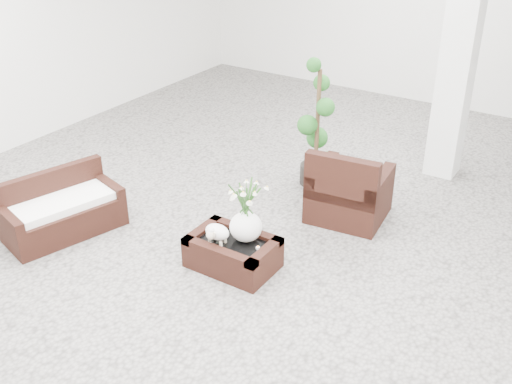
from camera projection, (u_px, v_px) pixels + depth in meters
The scene contains 9 objects.
ground at pixel (261, 236), 7.05m from camera, with size 11.00×11.00×0.00m, color gray.
column at pixel (460, 47), 7.74m from camera, with size 0.40×0.40×3.50m, color white.
coffee_table at pixel (233, 254), 6.45m from camera, with size 0.90×0.60×0.31m, color black.
sheep_figurine at pixel (217, 234), 6.31m from camera, with size 0.28×0.23×0.21m, color white.
planter_narcissus at pixel (246, 206), 6.21m from camera, with size 0.44×0.44×0.80m, color white, non-canonical shape.
tealight at pixel (258, 248), 6.24m from camera, with size 0.04×0.04×0.03m, color white.
armchair at pixel (350, 182), 7.25m from camera, with size 0.86×0.83×0.92m, color black.
loveseat at pixel (62, 206), 6.97m from camera, with size 1.31×0.63×0.70m, color black.
topiary at pixel (317, 125), 7.86m from camera, with size 0.45×0.45×1.68m, color #1A4D18, non-canonical shape.
Camera 1 is at (3.21, -5.07, 3.74)m, focal length 43.08 mm.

